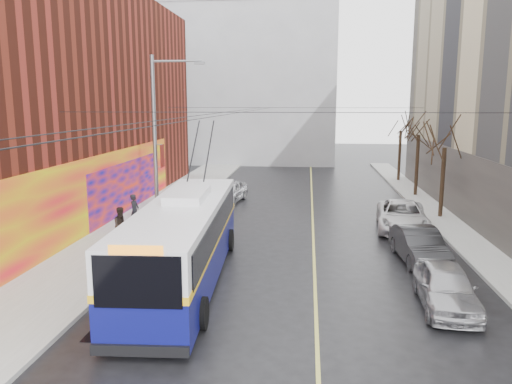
{
  "coord_description": "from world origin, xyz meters",
  "views": [
    {
      "loc": [
        1.13,
        -13.72,
        6.81
      ],
      "look_at": [
        -1.09,
        7.64,
        2.92
      ],
      "focal_mm": 35.0,
      "sensor_mm": 36.0,
      "label": 1
    }
  ],
  "objects_px": {
    "trolleybus": "(184,240)",
    "pedestrian_b": "(122,226)",
    "parked_car_a": "(446,287)",
    "parked_car_b": "(419,245)",
    "following_car": "(229,191)",
    "tree_mid": "(419,124)",
    "pedestrian_a": "(135,211)",
    "tree_far": "(401,122)",
    "tree_near": "(446,134)",
    "pedestrian_c": "(145,227)",
    "parked_car_c": "(402,216)",
    "streetlight_pole": "(158,143)"
  },
  "relations": [
    {
      "from": "parked_car_b",
      "to": "pedestrian_b",
      "type": "distance_m",
      "value": 13.5
    },
    {
      "from": "following_car",
      "to": "pedestrian_b",
      "type": "xyz_separation_m",
      "value": [
        -3.3,
        -11.31,
        0.31
      ]
    },
    {
      "from": "pedestrian_a",
      "to": "pedestrian_b",
      "type": "distance_m",
      "value": 3.36
    },
    {
      "from": "trolleybus",
      "to": "pedestrian_b",
      "type": "distance_m",
      "value": 5.75
    },
    {
      "from": "streetlight_pole",
      "to": "parked_car_a",
      "type": "xyz_separation_m",
      "value": [
        11.94,
        -7.39,
        -4.11
      ]
    },
    {
      "from": "parked_car_a",
      "to": "pedestrian_c",
      "type": "distance_m",
      "value": 13.68
    },
    {
      "from": "tree_mid",
      "to": "trolleybus",
      "type": "height_order",
      "value": "tree_mid"
    },
    {
      "from": "pedestrian_a",
      "to": "pedestrian_b",
      "type": "bearing_deg",
      "value": -164.28
    },
    {
      "from": "parked_car_b",
      "to": "following_car",
      "type": "relative_size",
      "value": 1.03
    },
    {
      "from": "tree_near",
      "to": "parked_car_a",
      "type": "distance_m",
      "value": 14.4
    },
    {
      "from": "tree_near",
      "to": "trolleybus",
      "type": "distance_m",
      "value": 17.5
    },
    {
      "from": "tree_mid",
      "to": "pedestrian_c",
      "type": "relative_size",
      "value": 4.13
    },
    {
      "from": "pedestrian_a",
      "to": "tree_far",
      "type": "bearing_deg",
      "value": -36.38
    },
    {
      "from": "pedestrian_a",
      "to": "pedestrian_c",
      "type": "height_order",
      "value": "pedestrian_a"
    },
    {
      "from": "trolleybus",
      "to": "parked_car_a",
      "type": "relative_size",
      "value": 2.92
    },
    {
      "from": "following_car",
      "to": "pedestrian_b",
      "type": "distance_m",
      "value": 11.78
    },
    {
      "from": "tree_far",
      "to": "parked_car_b",
      "type": "distance_m",
      "value": 23.11
    },
    {
      "from": "tree_mid",
      "to": "parked_car_c",
      "type": "distance_m",
      "value": 11.27
    },
    {
      "from": "parked_car_c",
      "to": "following_car",
      "type": "relative_size",
      "value": 1.26
    },
    {
      "from": "streetlight_pole",
      "to": "trolleybus",
      "type": "relative_size",
      "value": 0.71
    },
    {
      "from": "parked_car_b",
      "to": "tree_far",
      "type": "bearing_deg",
      "value": 77.64
    },
    {
      "from": "parked_car_c",
      "to": "pedestrian_a",
      "type": "bearing_deg",
      "value": -168.05
    },
    {
      "from": "tree_near",
      "to": "trolleybus",
      "type": "bearing_deg",
      "value": -136.62
    },
    {
      "from": "tree_near",
      "to": "parked_car_c",
      "type": "bearing_deg",
      "value": -132.92
    },
    {
      "from": "tree_mid",
      "to": "parked_car_c",
      "type": "bearing_deg",
      "value": -105.47
    },
    {
      "from": "parked_car_b",
      "to": "pedestrian_a",
      "type": "bearing_deg",
      "value": 159.09
    },
    {
      "from": "trolleybus",
      "to": "pedestrian_b",
      "type": "bearing_deg",
      "value": 131.59
    },
    {
      "from": "streetlight_pole",
      "to": "pedestrian_a",
      "type": "bearing_deg",
      "value": 140.08
    },
    {
      "from": "trolleybus",
      "to": "parked_car_c",
      "type": "height_order",
      "value": "trolleybus"
    },
    {
      "from": "parked_car_b",
      "to": "parked_car_c",
      "type": "distance_m",
      "value": 5.52
    },
    {
      "from": "tree_near",
      "to": "tree_far",
      "type": "height_order",
      "value": "tree_far"
    },
    {
      "from": "trolleybus",
      "to": "pedestrian_b",
      "type": "xyz_separation_m",
      "value": [
        -4.02,
        4.08,
        -0.59
      ]
    },
    {
      "from": "trolleybus",
      "to": "pedestrian_c",
      "type": "xyz_separation_m",
      "value": [
        -3.01,
        4.4,
        -0.69
      ]
    },
    {
      "from": "tree_far",
      "to": "parked_car_a",
      "type": "distance_m",
      "value": 27.92
    },
    {
      "from": "parked_car_a",
      "to": "parked_car_b",
      "type": "relative_size",
      "value": 0.96
    },
    {
      "from": "tree_near",
      "to": "pedestrian_a",
      "type": "distance_m",
      "value": 18.04
    },
    {
      "from": "tree_mid",
      "to": "tree_far",
      "type": "xyz_separation_m",
      "value": [
        0.0,
        7.0,
        -0.11
      ]
    },
    {
      "from": "parked_car_a",
      "to": "parked_car_b",
      "type": "height_order",
      "value": "parked_car_b"
    },
    {
      "from": "parked_car_c",
      "to": "pedestrian_a",
      "type": "height_order",
      "value": "pedestrian_a"
    },
    {
      "from": "following_car",
      "to": "streetlight_pole",
      "type": "bearing_deg",
      "value": -91.61
    },
    {
      "from": "parked_car_a",
      "to": "parked_car_b",
      "type": "xyz_separation_m",
      "value": [
        0.17,
        4.9,
        0.0
      ]
    },
    {
      "from": "streetlight_pole",
      "to": "parked_car_b",
      "type": "relative_size",
      "value": 2.0
    },
    {
      "from": "tree_near",
      "to": "pedestrian_a",
      "type": "xyz_separation_m",
      "value": [
        -17.05,
        -4.4,
        -3.93
      ]
    },
    {
      "from": "streetlight_pole",
      "to": "parked_car_c",
      "type": "relative_size",
      "value": 1.63
    },
    {
      "from": "pedestrian_b",
      "to": "pedestrian_c",
      "type": "bearing_deg",
      "value": -23.21
    },
    {
      "from": "tree_mid",
      "to": "tree_far",
      "type": "relative_size",
      "value": 1.02
    },
    {
      "from": "streetlight_pole",
      "to": "parked_car_b",
      "type": "xyz_separation_m",
      "value": [
        12.11,
        -2.48,
        -4.11
      ]
    },
    {
      "from": "tree_mid",
      "to": "following_car",
      "type": "height_order",
      "value": "tree_mid"
    },
    {
      "from": "tree_mid",
      "to": "pedestrian_c",
      "type": "xyz_separation_m",
      "value": [
        -15.5,
        -14.4,
        -4.29
      ]
    },
    {
      "from": "parked_car_a",
      "to": "pedestrian_a",
      "type": "bearing_deg",
      "value": 150.1
    }
  ]
}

